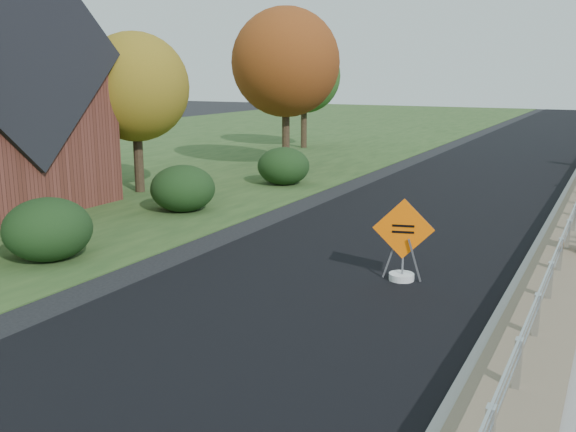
% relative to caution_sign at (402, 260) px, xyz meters
% --- Properties ---
extents(ground, '(140.00, 140.00, 0.00)m').
position_rel_caution_sign_xyz_m(ground, '(3.00, 3.62, -0.46)').
color(ground, black).
rests_on(ground, ground).
extents(grass_verge_near, '(30.00, 120.00, 0.03)m').
position_rel_caution_sign_xyz_m(grass_verge_near, '(-21.00, 13.62, -0.44)').
color(grass_verge_near, '#2B471E').
rests_on(grass_verge_near, ground).
extents(milled_overlay, '(7.20, 120.00, 0.01)m').
position_rel_caution_sign_xyz_m(milled_overlay, '(-1.40, 13.62, -0.45)').
color(milled_overlay, black).
rests_on(milled_overlay, ground).
extents(hedge_south, '(2.09, 2.09, 1.52)m').
position_rel_caution_sign_xyz_m(hedge_south, '(-8.00, -2.38, 0.30)').
color(hedge_south, black).
rests_on(hedge_south, ground).
extents(hedge_mid, '(2.09, 2.09, 1.52)m').
position_rel_caution_sign_xyz_m(hedge_mid, '(-8.50, 3.62, 0.30)').
color(hedge_mid, black).
rests_on(hedge_mid, ground).
extents(hedge_north, '(2.09, 2.09, 1.52)m').
position_rel_caution_sign_xyz_m(hedge_north, '(-8.00, 9.62, 0.30)').
color(hedge_north, black).
rests_on(hedge_north, ground).
extents(tree_near_yellow, '(3.96, 3.96, 5.88)m').
position_rel_caution_sign_xyz_m(tree_near_yellow, '(-12.00, 5.62, 3.43)').
color(tree_near_yellow, '#473523').
rests_on(tree_near_yellow, ground).
extents(tree_near_red, '(4.95, 4.95, 7.35)m').
position_rel_caution_sign_xyz_m(tree_near_red, '(-10.00, 13.62, 4.40)').
color(tree_near_red, '#473523').
rests_on(tree_near_red, ground).
extents(tree_near_back, '(4.29, 4.29, 6.37)m').
position_rel_caution_sign_xyz_m(tree_near_back, '(-13.00, 21.62, 3.75)').
color(tree_near_back, '#473523').
rests_on(tree_near_back, ground).
extents(caution_sign, '(1.27, 0.55, 1.81)m').
position_rel_caution_sign_xyz_m(caution_sign, '(0.00, 0.00, 0.00)').
color(caution_sign, white).
rests_on(caution_sign, ground).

